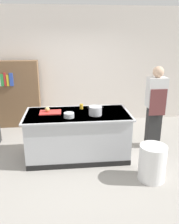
% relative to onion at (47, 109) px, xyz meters
% --- Properties ---
extents(ground_plane, '(10.00, 10.00, 0.00)m').
position_rel_onion_xyz_m(ground_plane, '(0.56, -0.10, -0.97)').
color(ground_plane, '#9E9991').
extents(back_wall, '(6.40, 0.12, 3.00)m').
position_rel_onion_xyz_m(back_wall, '(0.56, 2.00, 0.53)').
color(back_wall, silver).
rests_on(back_wall, ground_plane).
extents(counter_island, '(1.98, 0.98, 0.90)m').
position_rel_onion_xyz_m(counter_island, '(0.56, -0.10, -0.50)').
color(counter_island, '#B7BABF').
rests_on(counter_island, ground_plane).
extents(cutting_board, '(0.40, 0.28, 0.02)m').
position_rel_onion_xyz_m(cutting_board, '(0.06, -0.02, -0.06)').
color(cutting_board, red).
rests_on(cutting_board, counter_island).
extents(onion, '(0.09, 0.09, 0.09)m').
position_rel_onion_xyz_m(onion, '(0.00, 0.00, 0.00)').
color(onion, tan).
rests_on(onion, cutting_board).
extents(stock_pot, '(0.31, 0.24, 0.16)m').
position_rel_onion_xyz_m(stock_pot, '(0.89, -0.22, 0.02)').
color(stock_pot, '#B7BABF').
rests_on(stock_pot, counter_island).
extents(mixing_bowl, '(0.19, 0.19, 0.09)m').
position_rel_onion_xyz_m(mixing_bowl, '(0.40, -0.31, -0.02)').
color(mixing_bowl, '#B7BABF').
rests_on(mixing_bowl, counter_island).
extents(juice_cup, '(0.07, 0.07, 0.10)m').
position_rel_onion_xyz_m(juice_cup, '(0.66, 0.17, -0.02)').
color(juice_cup, yellow).
rests_on(juice_cup, counter_island).
extents(trash_bin, '(0.44, 0.44, 0.61)m').
position_rel_onion_xyz_m(trash_bin, '(1.73, -1.00, -0.66)').
color(trash_bin, white).
rests_on(trash_bin, ground_plane).
extents(person_chef, '(0.38, 0.25, 1.72)m').
position_rel_onion_xyz_m(person_chef, '(2.18, 0.17, -0.05)').
color(person_chef, '#272727').
rests_on(person_chef, ground_plane).
extents(bookshelf, '(1.10, 0.31, 1.70)m').
position_rel_onion_xyz_m(bookshelf, '(-0.87, 1.70, -0.11)').
color(bookshelf, brown).
rests_on(bookshelf, ground_plane).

